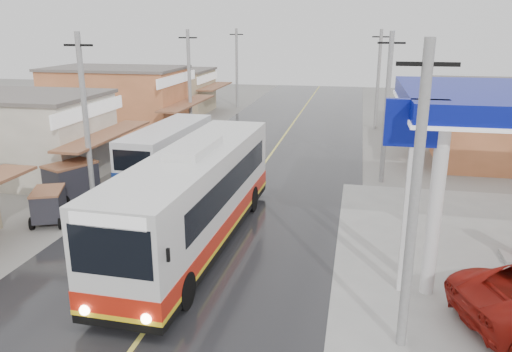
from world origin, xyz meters
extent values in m
plane|color=slate|center=(0.00, 0.00, 0.00)|extent=(120.00, 120.00, 0.00)
cube|color=black|center=(0.00, 15.00, 0.01)|extent=(12.00, 90.00, 0.02)
cube|color=#D8CC4C|center=(0.00, 15.00, 0.02)|extent=(0.15, 90.00, 0.01)
cylinder|color=white|center=(8.00, 9.00, 2.75)|extent=(0.44, 0.44, 5.50)
cylinder|color=white|center=(8.00, 3.00, 2.75)|extent=(0.44, 0.44, 5.50)
cube|color=white|center=(7.20, 3.00, 3.00)|extent=(0.25, 0.25, 6.00)
cube|color=#0A148B|center=(7.20, 3.00, 5.50)|extent=(1.80, 0.30, 1.40)
cube|color=silver|center=(-0.36, 5.04, 2.18)|extent=(3.05, 12.86, 3.14)
cube|color=black|center=(-0.36, 5.04, 0.50)|extent=(3.07, 12.88, 0.32)
cube|color=red|center=(-0.36, 5.04, 1.03)|extent=(3.09, 12.91, 0.59)
cube|color=yellow|center=(-0.36, 5.04, 0.68)|extent=(3.10, 12.92, 0.15)
cube|color=black|center=(-0.35, 5.57, 2.52)|extent=(3.01, 10.20, 1.07)
cube|color=black|center=(-0.56, -1.30, 2.63)|extent=(2.37, 0.19, 1.39)
cube|color=black|center=(-0.17, 11.38, 2.63)|extent=(2.37, 0.19, 1.17)
cube|color=white|center=(-0.56, -1.30, 3.48)|extent=(2.17, 0.19, 0.37)
cube|color=silver|center=(-0.36, 5.04, 3.91)|extent=(1.38, 3.23, 0.32)
cylinder|color=black|center=(-1.68, 0.60, 0.61)|extent=(0.41, 1.18, 1.17)
cylinder|color=black|center=(0.68, 0.53, 0.61)|extent=(0.41, 1.18, 1.17)
cylinder|color=black|center=(-1.42, 9.12, 0.61)|extent=(0.41, 1.18, 1.17)
cylinder|color=black|center=(0.94, 9.05, 0.61)|extent=(0.41, 1.18, 1.17)
sphere|color=#FFF2CC|center=(-1.46, -1.34, 0.82)|extent=(0.31, 0.31, 0.30)
sphere|color=#FFF2CC|center=(0.35, -1.40, 0.82)|extent=(0.31, 0.31, 0.30)
cube|color=black|center=(-2.03, -1.01, 2.58)|extent=(0.08, 0.08, 0.37)
cube|color=black|center=(0.93, -1.10, 2.58)|extent=(0.08, 0.08, 0.37)
cube|color=silver|center=(-4.82, 13.61, 1.68)|extent=(2.60, 8.62, 2.37)
cube|color=navy|center=(-4.82, 13.61, 0.87)|extent=(2.64, 8.66, 0.95)
cube|color=black|center=(-4.82, 13.61, 2.01)|extent=(2.59, 7.20, 0.85)
cube|color=black|center=(-4.98, 9.39, 2.01)|extent=(1.98, 0.20, 1.04)
cylinder|color=black|center=(-5.95, 10.61, 0.49)|extent=(0.32, 0.96, 0.95)
cylinder|color=black|center=(-3.92, 10.53, 0.49)|extent=(0.32, 0.96, 0.95)
cylinder|color=black|center=(-5.72, 16.68, 0.49)|extent=(0.32, 0.96, 0.95)
cylinder|color=black|center=(-3.68, 16.60, 0.49)|extent=(0.32, 0.96, 0.95)
imported|color=black|center=(-2.86, 3.67, 0.51)|extent=(1.08, 2.04, 1.02)
imported|color=#246722|center=(-2.86, 3.45, 1.24)|extent=(0.69, 0.53, 1.69)
cube|color=#26262D|center=(-7.32, 5.91, 0.85)|extent=(1.77, 2.10, 1.16)
cube|color=brown|center=(-7.32, 5.91, 1.47)|extent=(1.83, 2.16, 0.09)
cylinder|color=black|center=(-7.65, 5.09, 0.27)|extent=(0.36, 0.56, 0.54)
cylinder|color=black|center=(-8.14, 6.24, 0.27)|extent=(0.36, 0.56, 0.54)
cylinder|color=black|center=(-6.51, 5.38, 0.27)|extent=(0.31, 0.53, 0.54)
cube|color=#26262D|center=(-7.95, 8.78, 1.06)|extent=(2.23, 2.62, 1.45)
cube|color=brown|center=(-7.95, 8.78, 1.84)|extent=(2.30, 2.70, 0.11)
cylinder|color=black|center=(-8.98, 8.39, 0.33)|extent=(0.46, 0.69, 0.67)
cylinder|color=black|center=(-8.34, 9.81, 0.33)|extent=(0.46, 0.69, 0.67)
cylinder|color=black|center=(-7.75, 7.59, 0.33)|extent=(0.40, 0.66, 0.67)
torus|color=black|center=(-6.38, 7.90, 0.11)|extent=(0.90, 0.90, 0.23)
torus|color=black|center=(-6.38, 7.90, 0.34)|extent=(0.90, 0.90, 0.23)
camera|label=1|loc=(5.50, -12.10, 8.23)|focal=35.00mm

